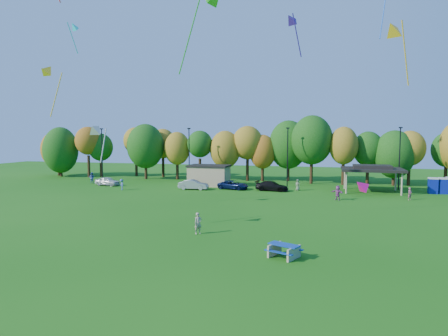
% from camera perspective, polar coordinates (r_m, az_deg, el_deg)
% --- Properties ---
extents(ground, '(160.00, 160.00, 0.00)m').
position_cam_1_polar(ground, '(24.46, -5.18, -14.30)').
color(ground, '#19600F').
rests_on(ground, ground).
extents(tree_line, '(93.57, 10.55, 11.15)m').
position_cam_1_polar(tree_line, '(67.88, 6.97, 2.99)').
color(tree_line, black).
rests_on(tree_line, ground).
extents(lamp_posts, '(64.50, 0.25, 9.09)m').
position_cam_1_polar(lamp_posts, '(62.11, 9.06, 1.87)').
color(lamp_posts, black).
rests_on(lamp_posts, ground).
extents(utility_building, '(6.30, 4.30, 3.25)m').
position_cam_1_polar(utility_building, '(62.68, -2.14, -1.04)').
color(utility_building, tan).
rests_on(utility_building, ground).
extents(pavilion, '(8.20, 6.20, 3.77)m').
position_cam_1_polar(pavilion, '(59.27, 20.39, -0.13)').
color(pavilion, tan).
rests_on(pavilion, ground).
extents(porta_potties, '(3.75, 2.54, 2.18)m').
position_cam_1_polar(porta_potties, '(61.98, 28.75, -2.19)').
color(porta_potties, '#0B1B98').
rests_on(porta_potties, ground).
extents(picnic_table, '(2.52, 2.35, 0.87)m').
position_cam_1_polar(picnic_table, '(26.83, 8.57, -11.46)').
color(picnic_table, tan).
rests_on(picnic_table, ground).
extents(kite_flyer, '(0.75, 0.74, 1.74)m').
position_cam_1_polar(kite_flyer, '(32.48, -3.73, -7.89)').
color(kite_flyer, tan).
rests_on(kite_flyer, ground).
extents(car_a, '(4.23, 2.23, 1.37)m').
position_cam_1_polar(car_a, '(65.41, -16.31, -1.82)').
color(car_a, silver).
rests_on(car_a, ground).
extents(car_b, '(4.45, 1.83, 1.43)m').
position_cam_1_polar(car_b, '(58.41, -4.38, -2.39)').
color(car_b, '#9C9DA1').
rests_on(car_b, ground).
extents(car_c, '(4.85, 2.96, 1.26)m').
position_cam_1_polar(car_c, '(58.55, 1.33, -2.44)').
color(car_c, '#0B1944').
rests_on(car_c, ground).
extents(car_d, '(4.93, 2.61, 1.36)m').
position_cam_1_polar(car_d, '(57.34, 6.86, -2.58)').
color(car_d, black).
rests_on(car_d, ground).
extents(far_person_0, '(0.98, 0.82, 1.81)m').
position_cam_1_polar(far_person_0, '(69.35, -18.37, -1.33)').
color(far_person_0, '#4D5DAA').
rests_on(far_person_0, ground).
extents(far_person_1, '(1.68, 1.36, 1.80)m').
position_cam_1_polar(far_person_1, '(50.80, 15.92, -3.43)').
color(far_person_1, '#A44492').
rests_on(far_person_1, ground).
extents(far_person_2, '(0.68, 0.64, 1.56)m').
position_cam_1_polar(far_person_2, '(53.98, 25.02, -3.35)').
color(far_person_2, '#C85E7B').
rests_on(far_person_2, ground).
extents(far_person_3, '(1.16, 1.13, 1.60)m').
position_cam_1_polar(far_person_3, '(59.66, -14.43, -2.29)').
color(far_person_3, '#486CA0').
rests_on(far_person_3, ground).
extents(far_person_4, '(0.94, 0.88, 1.62)m').
position_cam_1_polar(far_person_4, '(58.17, 10.46, -2.39)').
color(far_person_4, '#697E56').
rests_on(far_person_4, ground).
extents(kite_2, '(1.11, 2.17, 3.49)m').
position_cam_1_polar(kite_2, '(33.66, -17.72, 5.29)').
color(kite_2, '#ADADAD').
extents(kite_3, '(2.01, 2.60, 4.48)m').
position_cam_1_polar(kite_3, '(41.05, 9.57, 20.18)').
color(kite_3, '#34177F').
extents(kite_6, '(2.37, 3.25, 5.57)m').
position_cam_1_polar(kite_6, '(36.32, 23.00, 17.81)').
color(kite_6, '#FFB01A').
extents(kite_8, '(1.51, 3.30, 5.45)m').
position_cam_1_polar(kite_8, '(44.43, -23.80, 12.61)').
color(kite_8, yellow).
extents(kite_11, '(1.65, 2.69, 4.43)m').
position_cam_1_polar(kite_11, '(59.30, -20.64, 18.36)').
color(kite_11, '#0ECBD2').
extents(kite_13, '(1.34, 1.22, 1.10)m').
position_cam_1_polar(kite_13, '(24.81, 18.95, -2.39)').
color(kite_13, '#C80B71').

